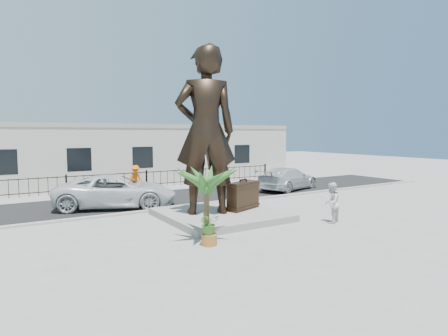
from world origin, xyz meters
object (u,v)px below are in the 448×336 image
Objects in this scene: statue at (206,131)px; car_white at (116,191)px; tourist at (332,203)px; suitcase at (243,196)px.

car_white is at bearing -41.74° from statue.
statue is 6.49m from tourist.
tourist is at bearing -74.32° from suitcase.
tourist is (4.42, -3.52, -3.18)m from statue.
suitcase is at bearing -165.13° from statue.
tourist reaches higher than car_white.
suitcase is 0.30× the size of car_white.
statue is at bearing 154.27° from suitcase.
statue reaches higher than tourist.
statue reaches higher than car_white.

